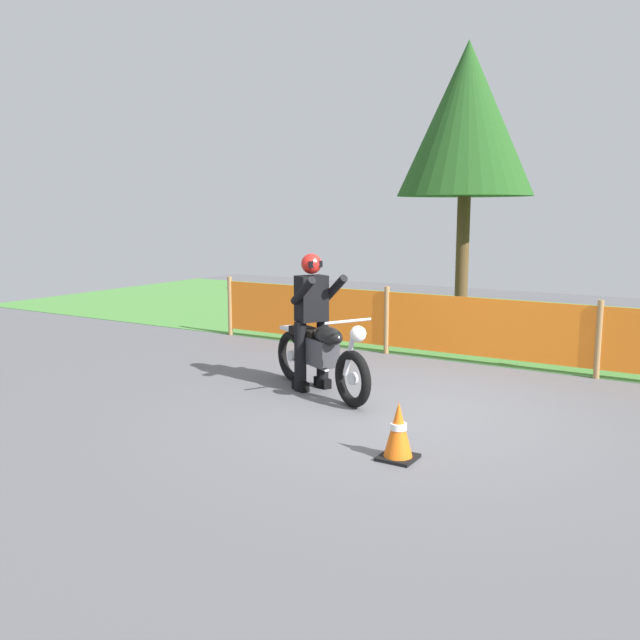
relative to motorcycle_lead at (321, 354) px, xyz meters
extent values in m
cube|color=#5B5B60|center=(1.21, -0.01, -0.49)|extent=(24.00, 24.00, 0.02)
cube|color=#4C8C3D|center=(1.21, 6.25, -0.47)|extent=(24.00, 7.47, 0.01)
cylinder|color=#997547|center=(-3.42, 2.52, 0.05)|extent=(0.08, 0.08, 1.05)
cylinder|color=#997547|center=(-0.33, 2.52, 0.05)|extent=(0.08, 0.08, 1.05)
cylinder|color=#997547|center=(2.75, 2.52, 0.05)|extent=(0.08, 0.08, 1.05)
cube|color=orange|center=(-1.88, 2.52, 0.07)|extent=(3.01, 0.02, 0.85)
cube|color=orange|center=(1.21, 2.52, 0.07)|extent=(3.01, 0.02, 0.85)
cylinder|color=brown|center=(-0.86, 7.36, 0.78)|extent=(0.28, 0.28, 2.51)
cone|color=#23511E|center=(-0.86, 7.36, 3.64)|extent=(2.88, 2.88, 3.21)
torus|color=black|center=(0.62, -0.33, -0.15)|extent=(0.63, 0.40, 0.65)
cylinder|color=silver|center=(0.62, -0.33, -0.15)|extent=(0.16, 0.12, 0.14)
torus|color=black|center=(-0.65, 0.34, -0.15)|extent=(0.63, 0.40, 0.65)
cylinder|color=silver|center=(-0.65, 0.34, -0.15)|extent=(0.16, 0.12, 0.14)
cube|color=#38383D|center=(-0.06, 0.03, 0.03)|extent=(0.66, 0.50, 0.33)
ellipsoid|color=black|center=(0.15, -0.08, 0.26)|extent=(0.58, 0.46, 0.22)
cube|color=black|center=(-0.28, 0.15, 0.23)|extent=(0.61, 0.46, 0.10)
cube|color=silver|center=(-0.65, 0.34, 0.21)|extent=(0.40, 0.32, 0.04)
cylinder|color=silver|center=(0.57, -0.30, 0.14)|extent=(0.24, 0.16, 0.58)
sphere|color=white|center=(0.71, -0.37, 0.38)|extent=(0.25, 0.25, 0.18)
cylinder|color=silver|center=(0.53, -0.28, 0.49)|extent=(0.31, 0.56, 0.03)
cylinder|color=silver|center=(-0.26, 0.30, -0.22)|extent=(0.53, 0.32, 0.07)
cylinder|color=black|center=(-0.12, 0.24, -0.05)|extent=(0.20, 0.20, 0.86)
cube|color=black|center=(-0.12, 0.24, -0.42)|extent=(0.28, 0.22, 0.12)
cylinder|color=black|center=(-0.27, -0.04, -0.05)|extent=(0.20, 0.20, 0.86)
cube|color=black|center=(-0.27, -0.04, -0.42)|extent=(0.28, 0.22, 0.12)
cube|color=black|center=(-0.19, 0.10, 0.66)|extent=(0.38, 0.43, 0.56)
cylinder|color=black|center=(0.07, 0.21, 0.78)|extent=(0.47, 0.31, 0.38)
cylinder|color=black|center=(-0.14, -0.18, 0.78)|extent=(0.47, 0.31, 0.38)
sphere|color=red|center=(-0.19, 0.10, 1.09)|extent=(0.34, 0.34, 0.25)
cube|color=black|center=(-0.11, 0.05, 1.09)|extent=(0.11, 0.17, 0.08)
cube|color=black|center=(1.76, -1.56, -0.46)|extent=(0.32, 0.32, 0.03)
cone|color=orange|center=(1.76, -1.56, -0.20)|extent=(0.26, 0.26, 0.50)
cylinder|color=white|center=(1.76, -1.56, -0.17)|extent=(0.15, 0.15, 0.06)
camera|label=1|loc=(4.18, -6.89, 1.72)|focal=38.14mm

